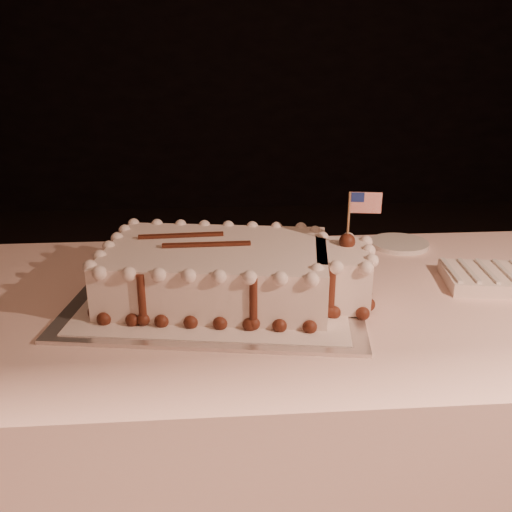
{
  "coord_description": "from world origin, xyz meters",
  "views": [
    {
      "loc": [
        -0.27,
        -0.49,
        1.26
      ],
      "look_at": [
        -0.18,
        0.61,
        0.84
      ],
      "focal_mm": 40.0,
      "sensor_mm": 36.0,
      "label": 1
    }
  ],
  "objects": [
    {
      "name": "banquet_table",
      "position": [
        0.0,
        0.6,
        0.38
      ],
      "size": [
        2.4,
        0.8,
        0.75
      ],
      "primitive_type": "cube",
      "color": "#FFD4C5",
      "rests_on": "ground"
    },
    {
      "name": "napkin_stack",
      "position": [
        0.35,
        0.63,
        0.77
      ],
      "size": [
        0.24,
        0.19,
        0.04
      ],
      "color": "white",
      "rests_on": "banquet_table"
    },
    {
      "name": "side_plate",
      "position": [
        0.22,
        0.9,
        0.76
      ],
      "size": [
        0.15,
        0.15,
        0.01
      ],
      "primitive_type": "cylinder",
      "color": "white",
      "rests_on": "banquet_table"
    },
    {
      "name": "cake_board",
      "position": [
        -0.26,
        0.61,
        0.75
      ],
      "size": [
        0.66,
        0.53,
        0.01
      ],
      "primitive_type": "cube",
      "rotation": [
        0.0,
        0.0,
        -0.16
      ],
      "color": "beige",
      "rests_on": "banquet_table"
    },
    {
      "name": "doily",
      "position": [
        -0.26,
        0.61,
        0.76
      ],
      "size": [
        0.59,
        0.48,
        0.0
      ],
      "primitive_type": "cube",
      "rotation": [
        0.0,
        0.0,
        -0.16
      ],
      "color": "white",
      "rests_on": "cake_board"
    },
    {
      "name": "sheet_cake",
      "position": [
        -0.23,
        0.6,
        0.81
      ],
      "size": [
        0.58,
        0.39,
        0.22
      ],
      "color": "white",
      "rests_on": "doily"
    }
  ]
}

